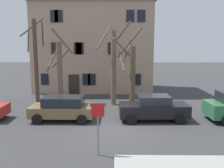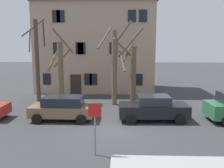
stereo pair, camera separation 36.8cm
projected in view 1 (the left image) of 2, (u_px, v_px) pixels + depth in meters
name	position (u px, v px, depth m)	size (l,w,h in m)	color
ground_plane	(116.00, 129.00, 14.69)	(120.00, 120.00, 0.00)	#38383A
building_main	(94.00, 37.00, 27.34)	(13.28, 6.78, 11.83)	tan
tree_bare_near	(36.00, 60.00, 20.04)	(2.28, 2.10, 7.45)	#4C3D2D
tree_bare_mid	(60.00, 71.00, 20.10)	(2.30, 2.29, 6.48)	brown
tree_bare_far	(114.00, 64.00, 20.34)	(3.26, 3.25, 7.11)	brown
tree_bare_end	(132.00, 73.00, 19.78)	(2.17, 2.44, 6.62)	brown
car_brown_wagon	(63.00, 108.00, 16.34)	(4.30, 2.12, 1.65)	brown
car_black_sedan	(153.00, 108.00, 16.34)	(4.71, 2.19, 1.73)	black
street_sign_pole	(98.00, 119.00, 10.91)	(0.76, 0.07, 2.51)	slate
bicycle_leaning	(65.00, 103.00, 19.84)	(1.65, 0.68, 1.03)	black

